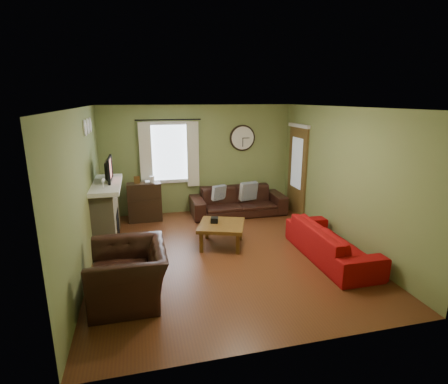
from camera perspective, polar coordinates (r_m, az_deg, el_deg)
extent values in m
cube|color=#582C16|center=(6.49, -0.01, -9.94)|extent=(4.60, 5.20, 0.00)
cube|color=white|center=(5.89, -0.01, 13.65)|extent=(4.60, 5.20, 0.00)
cube|color=olive|center=(5.96, -22.01, -0.08)|extent=(0.00, 5.20, 2.60)
cube|color=olive|center=(6.96, 18.71, 2.28)|extent=(0.00, 5.20, 2.60)
cube|color=olive|center=(8.56, -4.20, 5.30)|extent=(4.60, 0.00, 2.60)
cube|color=olive|center=(3.71, 9.73, -8.08)|extent=(4.60, 0.00, 2.60)
cube|color=tan|center=(7.24, -18.69, -3.41)|extent=(0.40, 1.40, 1.10)
cube|color=black|center=(7.30, -17.04, -5.18)|extent=(0.04, 0.60, 0.55)
cube|color=white|center=(7.08, -18.84, 1.14)|extent=(0.58, 1.60, 0.08)
imported|color=black|center=(7.18, -18.74, 3.09)|extent=(0.08, 0.60, 0.35)
cube|color=#994C3F|center=(7.16, -18.14, 3.57)|extent=(0.02, 0.62, 0.36)
cylinder|color=white|center=(6.59, -21.74, 9.71)|extent=(0.28, 0.28, 0.03)
cylinder|color=white|center=(6.94, -21.37, 9.96)|extent=(0.28, 0.28, 0.03)
cylinder|color=white|center=(7.28, -21.04, 10.19)|extent=(0.28, 0.28, 0.03)
cylinder|color=black|center=(8.24, -9.09, 11.58)|extent=(0.03, 0.03, 1.50)
cube|color=silver|center=(8.30, -12.65, 5.72)|extent=(0.28, 0.04, 1.55)
cube|color=silver|center=(8.39, -5.09, 6.13)|extent=(0.28, 0.04, 1.55)
cube|color=brown|center=(8.58, 11.86, 3.35)|extent=(0.05, 0.90, 2.10)
imported|color=brown|center=(8.12, -12.84, 2.00)|extent=(0.20, 0.25, 0.02)
imported|color=black|center=(8.48, 2.30, -1.49)|extent=(2.26, 0.88, 0.66)
cube|color=gray|center=(8.39, -0.83, -0.10)|extent=(0.37, 0.24, 0.35)
cube|color=gray|center=(8.55, 4.01, 0.15)|extent=(0.46, 0.23, 0.44)
imported|color=maroon|center=(6.46, 17.07, -7.84)|extent=(0.81, 2.07, 0.60)
imported|color=black|center=(5.16, -15.27, -12.72)|extent=(1.05, 1.19, 0.77)
cube|color=black|center=(6.71, -1.56, -5.39)|extent=(0.17, 0.17, 0.11)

